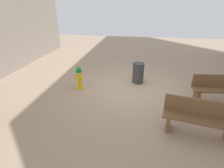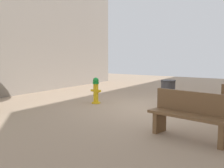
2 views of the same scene
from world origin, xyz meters
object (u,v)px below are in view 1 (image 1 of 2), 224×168
Objects in this scene: bench_near at (219,88)px; bench_far at (199,117)px; fire_hydrant at (79,78)px; trash_bin at (138,73)px.

bench_near is 0.98× the size of bench_far.
bench_far is (-3.88, 2.08, 0.05)m from fire_hydrant.
bench_near and bench_far have the same top height.
trash_bin is at bearing -23.43° from bench_near.
bench_far is at bearing 118.18° from trash_bin.
trash_bin is (1.64, -3.05, -0.07)m from bench_far.
fire_hydrant is 5.00m from bench_near.
bench_near is (-4.99, 0.22, 0.05)m from fire_hydrant.
fire_hydrant is 0.50× the size of bench_far.
bench_near reaches higher than trash_bin.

